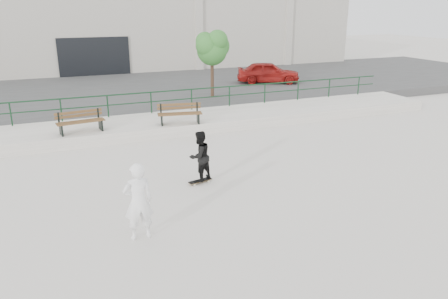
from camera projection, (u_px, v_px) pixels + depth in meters
name	position (u px, v px, depth m)	size (l,w,h in m)	color
ground	(214.00, 229.00, 10.98)	(120.00, 120.00, 0.00)	silver
ledge	(137.00, 127.00, 19.24)	(30.00, 3.00, 0.50)	#BCB7AC
parking_strip	(108.00, 93.00, 26.70)	(60.00, 14.00, 0.50)	#3D3D3D
railing	(130.00, 99.00, 20.07)	(28.00, 0.06, 1.03)	#14391F
commercial_building	(80.00, 15.00, 37.63)	(44.20, 16.33, 8.00)	#BBB5A7
bench_left	(80.00, 122.00, 17.45)	(1.92, 0.79, 0.86)	brown
bench_right	(180.00, 114.00, 18.72)	(1.95, 0.89, 0.87)	brown
tree	(212.00, 47.00, 23.51)	(2.05, 1.82, 3.64)	#493224
red_car	(268.00, 72.00, 28.52)	(1.63, 4.05, 1.38)	maroon
skateboard	(200.00, 181.00, 13.81)	(0.80, 0.37, 0.09)	black
standing_skater	(200.00, 156.00, 13.56)	(0.78, 0.61, 1.61)	black
seated_skater	(138.00, 202.00, 10.27)	(0.70, 0.46, 1.93)	white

